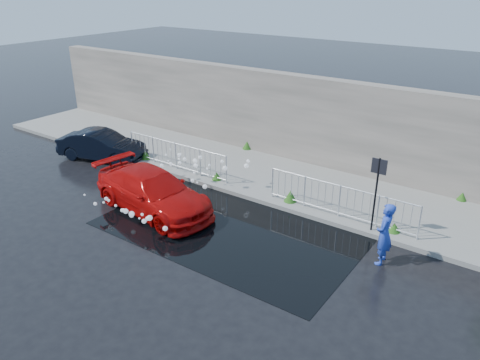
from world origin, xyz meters
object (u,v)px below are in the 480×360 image
Objects in this scene: red_car at (153,192)px; person at (384,234)px; sign_post at (377,183)px; dark_car at (102,145)px.

person reaches higher than red_car.
dark_car is at bearing -177.57° from sign_post.
sign_post is at bearing -104.58° from dark_car.
person is (0.78, -1.30, -0.83)m from sign_post.
person reaches higher than dark_car.
red_car reaches higher than dark_car.
red_car is 7.48m from person.
sign_post reaches higher than person.
person is at bearing -110.65° from dark_car.
red_car is (-6.57, -2.66, -1.04)m from sign_post.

